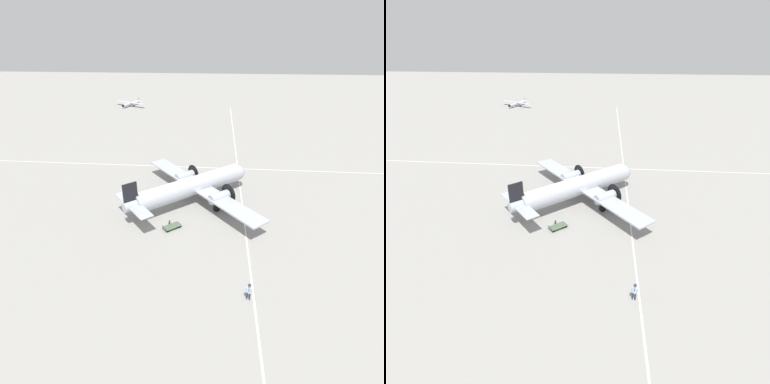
% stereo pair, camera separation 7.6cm
% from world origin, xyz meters
% --- Properties ---
extents(ground_plane, '(300.00, 300.00, 0.00)m').
position_xyz_m(ground_plane, '(0.00, 0.00, 0.00)').
color(ground_plane, gray).
extents(apron_line_eastwest, '(120.00, 0.16, 0.01)m').
position_xyz_m(apron_line_eastwest, '(0.00, 6.80, 0.00)').
color(apron_line_eastwest, silver).
rests_on(apron_line_eastwest, ground_plane).
extents(apron_line_northsouth, '(0.16, 120.00, 0.01)m').
position_xyz_m(apron_line_northsouth, '(-11.96, 0.00, 0.00)').
color(apron_line_northsouth, silver).
rests_on(apron_line_northsouth, ground_plane).
extents(airliner_main, '(19.18, 18.81, 5.31)m').
position_xyz_m(airliner_main, '(-0.23, 0.27, 2.38)').
color(airliner_main, '#ADB2BC').
rests_on(airliner_main, ground_plane).
extents(crew_foreground, '(0.36, 0.55, 1.69)m').
position_xyz_m(crew_foreground, '(16.55, 6.30, 1.06)').
color(crew_foreground, navy).
rests_on(crew_foreground, ground_plane).
extents(suitcase_near_door, '(0.49, 0.14, 0.60)m').
position_xyz_m(suitcase_near_door, '(5.92, -2.19, 0.28)').
color(suitcase_near_door, '#47331E').
rests_on(suitcase_near_door, ground_plane).
extents(baggage_cart, '(2.18, 2.33, 0.56)m').
position_xyz_m(baggage_cart, '(6.51, -1.81, 0.28)').
color(baggage_cart, '#4C6047').
rests_on(baggage_cart, ground_plane).
extents(light_aircraft_distant, '(8.07, 10.34, 2.09)m').
position_xyz_m(light_aircraft_distant, '(-59.03, -24.54, 0.85)').
color(light_aircraft_distant, '#B7BCC6').
rests_on(light_aircraft_distant, ground_plane).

